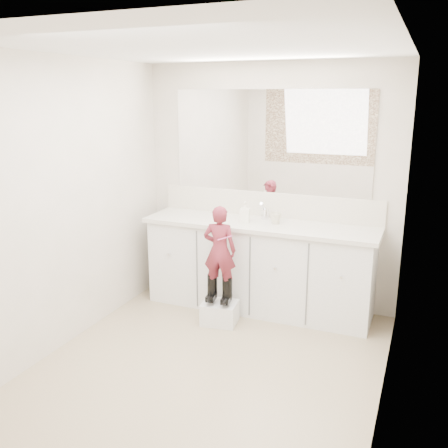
% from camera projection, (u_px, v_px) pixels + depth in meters
% --- Properties ---
extents(floor, '(3.00, 3.00, 0.00)m').
position_uv_depth(floor, '(209.00, 366.00, 3.96)').
color(floor, '#957F62').
rests_on(floor, ground).
extents(ceiling, '(3.00, 3.00, 0.00)m').
position_uv_depth(ceiling, '(206.00, 47.00, 3.35)').
color(ceiling, white).
rests_on(ceiling, wall_back).
extents(wall_back, '(2.60, 0.00, 2.60)m').
position_uv_depth(wall_back, '(269.00, 186.00, 4.99)').
color(wall_back, '#BDB5A1').
rests_on(wall_back, floor).
extents(wall_front, '(2.60, 0.00, 2.60)m').
position_uv_depth(wall_front, '(74.00, 292.00, 2.31)').
color(wall_front, '#BDB5A1').
rests_on(wall_front, floor).
extents(wall_left, '(0.00, 3.00, 3.00)m').
position_uv_depth(wall_left, '(65.00, 205.00, 4.14)').
color(wall_left, '#BDB5A1').
rests_on(wall_left, floor).
extents(wall_right, '(0.00, 3.00, 3.00)m').
position_uv_depth(wall_right, '(393.00, 239.00, 3.17)').
color(wall_right, '#BDB5A1').
rests_on(wall_right, floor).
extents(vanity_cabinet, '(2.20, 0.55, 0.85)m').
position_uv_depth(vanity_cabinet, '(259.00, 268.00, 4.94)').
color(vanity_cabinet, silver).
rests_on(vanity_cabinet, floor).
extents(countertop, '(2.28, 0.58, 0.04)m').
position_uv_depth(countertop, '(259.00, 225.00, 4.82)').
color(countertop, beige).
rests_on(countertop, vanity_cabinet).
extents(backsplash, '(2.28, 0.03, 0.25)m').
position_uv_depth(backsplash, '(268.00, 204.00, 5.03)').
color(backsplash, beige).
rests_on(backsplash, countertop).
extents(mirror, '(2.00, 0.02, 1.00)m').
position_uv_depth(mirror, '(270.00, 142.00, 4.87)').
color(mirror, white).
rests_on(mirror, wall_back).
extents(dot_panel, '(2.00, 0.01, 1.20)m').
position_uv_depth(dot_panel, '(68.00, 197.00, 2.21)').
color(dot_panel, '#472819').
rests_on(dot_panel, wall_front).
extents(faucet, '(0.08, 0.08, 0.10)m').
position_uv_depth(faucet, '(265.00, 214.00, 4.95)').
color(faucet, silver).
rests_on(faucet, countertop).
extents(cup, '(0.11, 0.11, 0.10)m').
position_uv_depth(cup, '(276.00, 218.00, 4.77)').
color(cup, beige).
rests_on(cup, countertop).
extents(soap_bottle, '(0.11, 0.11, 0.20)m').
position_uv_depth(soap_bottle, '(245.00, 212.00, 4.81)').
color(soap_bottle, white).
rests_on(soap_bottle, countertop).
extents(step_stool, '(0.35, 0.31, 0.20)m').
position_uv_depth(step_stool, '(220.00, 313.00, 4.68)').
color(step_stool, silver).
rests_on(step_stool, floor).
extents(boot_left, '(0.12, 0.19, 0.27)m').
position_uv_depth(boot_left, '(212.00, 288.00, 4.65)').
color(boot_left, black).
rests_on(boot_left, step_stool).
extents(boot_right, '(0.12, 0.19, 0.27)m').
position_uv_depth(boot_right, '(227.00, 291.00, 4.60)').
color(boot_right, black).
rests_on(boot_right, step_stool).
extents(toddler, '(0.33, 0.24, 0.83)m').
position_uv_depth(toddler, '(220.00, 250.00, 4.53)').
color(toddler, '#B23648').
rests_on(toddler, step_stool).
extents(toothbrush, '(0.14, 0.03, 0.06)m').
position_uv_depth(toothbrush, '(225.00, 238.00, 4.43)').
color(toothbrush, '#DB5597').
rests_on(toothbrush, toddler).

